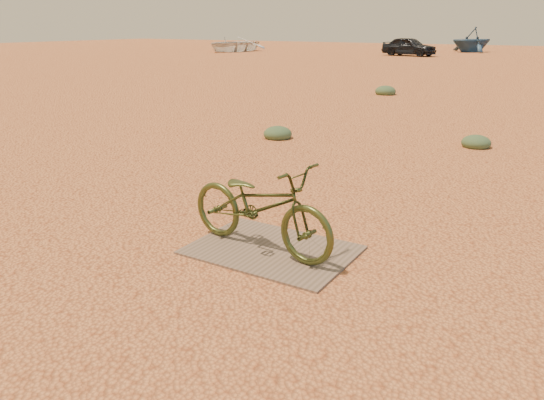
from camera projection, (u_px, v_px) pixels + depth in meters
The scene contains 9 objects.
ground at pixel (218, 267), 4.96m from camera, with size 120.00×120.00×0.00m, color #E48C50.
plywood_board at pixel (272, 250), 5.31m from camera, with size 1.59×1.14×0.02m, color #776050.
bicycle at pixel (260, 206), 5.18m from camera, with size 0.60×1.73×0.91m, color #3B451E.
car at pixel (409, 46), 37.76m from camera, with size 1.54×3.83×1.31m, color black.
boat_near_left at pixel (232, 44), 43.85m from camera, with size 4.11×5.75×1.19m, color white.
boat_far_left at pixel (472, 40), 42.66m from camera, with size 3.23×3.74×1.97m, color #2E4F71.
kale_a at pixel (278, 138), 10.57m from camera, with size 0.57×0.57×0.31m, color #4F6A44.
kale_b at pixel (476, 147), 9.81m from camera, with size 0.53×0.53×0.29m, color #4F6A44.
kale_c at pixel (385, 94), 17.14m from camera, with size 0.66×0.66×0.37m, color #4F6A44.
Camera 1 is at (2.79, -3.58, 2.16)m, focal length 35.00 mm.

